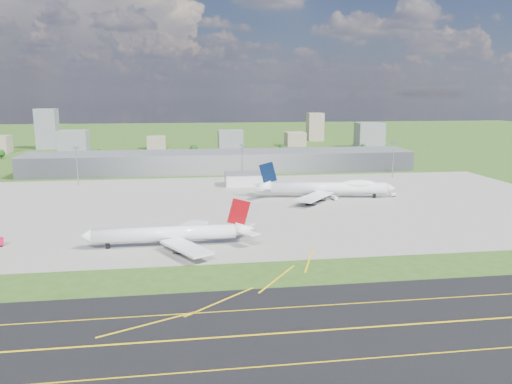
{
  "coord_description": "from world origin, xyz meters",
  "views": [
    {
      "loc": [
        -29.35,
        -225.36,
        59.78
      ],
      "look_at": [
        7.51,
        30.43,
        9.0
      ],
      "focal_mm": 35.0,
      "sensor_mm": 36.0,
      "label": 1
    }
  ],
  "objects": [
    {
      "name": "bldg_w",
      "position": [
        -140.0,
        300.0,
        12.0
      ],
      "size": [
        28.0,
        22.0,
        24.0
      ],
      "primitive_type": "cube",
      "color": "slate",
      "rests_on": "ground"
    },
    {
      "name": "tree_far_e",
      "position": [
        160.0,
        285.0,
        4.53
      ],
      "size": [
        6.3,
        6.3,
        7.7
      ],
      "color": "#382314",
      "rests_on": "ground"
    },
    {
      "name": "van_white_far",
      "position": [
        92.49,
        49.71,
        1.1
      ],
      "size": [
        4.48,
        3.45,
        2.15
      ],
      "rotation": [
        0.0,
        0.0,
        0.44
      ],
      "color": "silver",
      "rests_on": "ground"
    },
    {
      "name": "tree_far_w",
      "position": [
        -200.0,
        270.0,
        5.18
      ],
      "size": [
        7.2,
        7.2,
        8.8
      ],
      "color": "#382314",
      "rests_on": "ground"
    },
    {
      "name": "van_white_near",
      "position": [
        54.97,
        45.36,
        1.17
      ],
      "size": [
        3.11,
        4.81,
        2.31
      ],
      "rotation": [
        0.0,
        0.0,
        1.85
      ],
      "color": "silver",
      "rests_on": "ground"
    },
    {
      "name": "tug_yellow",
      "position": [
        -29.03,
        -2.44,
        0.92
      ],
      "size": [
        4.03,
        3.18,
        1.76
      ],
      "rotation": [
        0.0,
        0.0,
        0.38
      ],
      "color": "yellow",
      "rests_on": "ground"
    },
    {
      "name": "mast_center",
      "position": [
        10.0,
        115.0,
        17.71
      ],
      "size": [
        3.5,
        2.0,
        25.9
      ],
      "color": "gray",
      "rests_on": "ground"
    },
    {
      "name": "tree_e",
      "position": [
        70.0,
        275.0,
        5.51
      ],
      "size": [
        7.65,
        7.65,
        9.35
      ],
      "color": "#382314",
      "rests_on": "ground"
    },
    {
      "name": "bldg_tall_e",
      "position": [
        140.0,
        410.0,
        18.0
      ],
      "size": [
        20.0,
        18.0,
        36.0
      ],
      "primitive_type": "cube",
      "color": "gray",
      "rests_on": "ground"
    },
    {
      "name": "bldg_e",
      "position": [
        180.0,
        320.0,
        14.0
      ],
      "size": [
        30.0,
        22.0,
        28.0
      ],
      "primitive_type": "cube",
      "color": "slate",
      "rests_on": "ground"
    },
    {
      "name": "mast_east",
      "position": [
        120.0,
        115.0,
        17.71
      ],
      "size": [
        3.5,
        2.0,
        25.9
      ],
      "color": "gray",
      "rests_on": "ground"
    },
    {
      "name": "bldg_ce",
      "position": [
        100.0,
        350.0,
        8.0
      ],
      "size": [
        22.0,
        24.0,
        16.0
      ],
      "primitive_type": "cube",
      "color": "gray",
      "rests_on": "ground"
    },
    {
      "name": "tree_w",
      "position": [
        -110.0,
        265.0,
        4.86
      ],
      "size": [
        6.75,
        6.75,
        8.25
      ],
      "color": "#382314",
      "rests_on": "ground"
    },
    {
      "name": "tree_c",
      "position": [
        -20.0,
        280.0,
        5.84
      ],
      "size": [
        8.1,
        8.1,
        9.9
      ],
      "color": "#382314",
      "rests_on": "ground"
    },
    {
      "name": "apron",
      "position": [
        10.0,
        40.0,
        0.04
      ],
      "size": [
        360.0,
        190.0,
        0.08
      ],
      "primitive_type": "cube",
      "color": "gray",
      "rests_on": "ground"
    },
    {
      "name": "mast_west",
      "position": [
        -100.0,
        115.0,
        17.71
      ],
      "size": [
        3.5,
        2.0,
        25.9
      ],
      "color": "gray",
      "rests_on": "ground"
    },
    {
      "name": "bldg_c",
      "position": [
        20.0,
        310.0,
        11.0
      ],
      "size": [
        26.0,
        20.0,
        22.0
      ],
      "primitive_type": "cube",
      "color": "slate",
      "rests_on": "ground"
    },
    {
      "name": "ground",
      "position": [
        0.0,
        150.0,
        0.0
      ],
      "size": [
        1400.0,
        1400.0,
        0.0
      ],
      "primitive_type": "plane",
      "color": "#314F18",
      "rests_on": "ground"
    },
    {
      "name": "bldg_cw",
      "position": [
        -60.0,
        340.0,
        7.0
      ],
      "size": [
        20.0,
        18.0,
        14.0
      ],
      "primitive_type": "cube",
      "color": "gray",
      "rests_on": "ground"
    },
    {
      "name": "ops_building",
      "position": [
        10.0,
        100.0,
        4.0
      ],
      "size": [
        26.0,
        16.0,
        8.0
      ],
      "primitive_type": "cube",
      "color": "silver",
      "rests_on": "ground"
    },
    {
      "name": "airliner_blue_quad",
      "position": [
        53.32,
        52.14,
        5.92
      ],
      "size": [
        81.35,
        63.15,
        21.3
      ],
      "rotation": [
        0.0,
        0.0,
        -0.16
      ],
      "color": "white",
      "rests_on": "ground"
    },
    {
      "name": "bldg_tall_w",
      "position": [
        -180.0,
        360.0,
        22.0
      ],
      "size": [
        22.0,
        20.0,
        44.0
      ],
      "primitive_type": "cube",
      "color": "slate",
      "rests_on": "ground"
    },
    {
      "name": "taxiway",
      "position": [
        0.0,
        -110.0,
        0.03
      ],
      "size": [
        1400.0,
        60.0,
        0.06
      ],
      "primitive_type": "cube",
      "color": "black",
      "rests_on": "ground"
    },
    {
      "name": "airliner_red_twin",
      "position": [
        -35.34,
        -31.0,
        5.05
      ],
      "size": [
        68.93,
        53.91,
        18.97
      ],
      "rotation": [
        0.0,
        0.0,
        3.14
      ],
      "color": "white",
      "rests_on": "ground"
    },
    {
      "name": "terminal",
      "position": [
        0.0,
        165.0,
        7.5
      ],
      "size": [
        300.0,
        42.0,
        15.0
      ],
      "primitive_type": "cube",
      "color": "slate",
      "rests_on": "ground"
    }
  ]
}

